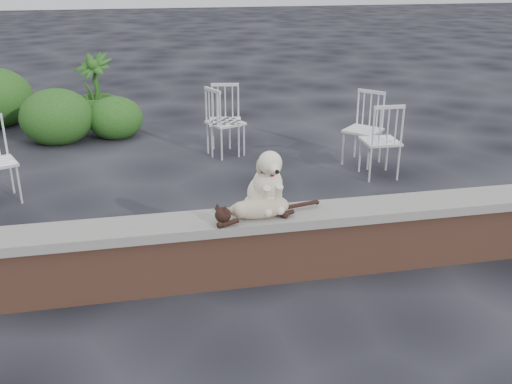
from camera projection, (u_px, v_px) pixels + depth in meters
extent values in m
plane|color=black|center=(275.00, 275.00, 4.92)|extent=(60.00, 60.00, 0.00)
cube|color=brown|center=(275.00, 249.00, 4.83)|extent=(6.00, 0.30, 0.50)
cube|color=slate|center=(275.00, 218.00, 4.72)|extent=(6.20, 0.40, 0.08)
imported|color=#225016|center=(95.00, 90.00, 9.21)|extent=(0.89, 0.89, 1.14)
ellipsoid|color=#225016|center=(57.00, 117.00, 8.40)|extent=(1.05, 0.96, 0.83)
ellipsoid|color=#225016|center=(115.00, 118.00, 8.67)|extent=(0.82, 0.75, 0.65)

